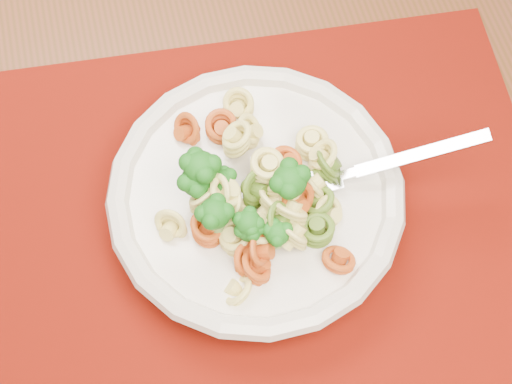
{
  "coord_description": "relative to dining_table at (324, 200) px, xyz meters",
  "views": [
    {
      "loc": [
        -0.06,
        -0.16,
        1.35
      ],
      "look_at": [
        -0.04,
        0.08,
        0.81
      ],
      "focal_mm": 50.0,
      "sensor_mm": 36.0,
      "label": 1
    }
  ],
  "objects": [
    {
      "name": "pasta_broccoli_heap",
      "position": [
        -0.08,
        -0.05,
        0.15
      ],
      "size": [
        0.21,
        0.21,
        0.06
      ],
      "primitive_type": null,
      "color": "#DFCE6E",
      "rests_on": "pasta_bowl"
    },
    {
      "name": "fork",
      "position": [
        -0.02,
        -0.05,
        0.15
      ],
      "size": [
        0.18,
        0.03,
        0.08
      ],
      "primitive_type": null,
      "rotation": [
        0.0,
        -0.35,
        0.06
      ],
      "color": "silver",
      "rests_on": "pasta_bowl"
    },
    {
      "name": "dining_table",
      "position": [
        0.0,
        0.0,
        0.0
      ],
      "size": [
        1.52,
        1.11,
        0.77
      ],
      "rotation": [
        0.0,
        0.0,
        0.16
      ],
      "color": "#592B19",
      "rests_on": "ground"
    },
    {
      "name": "placemat",
      "position": [
        -0.07,
        -0.06,
        0.11
      ],
      "size": [
        0.53,
        0.43,
        0.0
      ],
      "primitive_type": "cube",
      "rotation": [
        0.0,
        0.0,
        0.07
      ],
      "color": "#630A04",
      "rests_on": "dining_table"
    },
    {
      "name": "pasta_bowl",
      "position": [
        -0.08,
        -0.05,
        0.14
      ],
      "size": [
        0.25,
        0.25,
        0.05
      ],
      "color": "silver",
      "rests_on": "placemat"
    }
  ]
}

